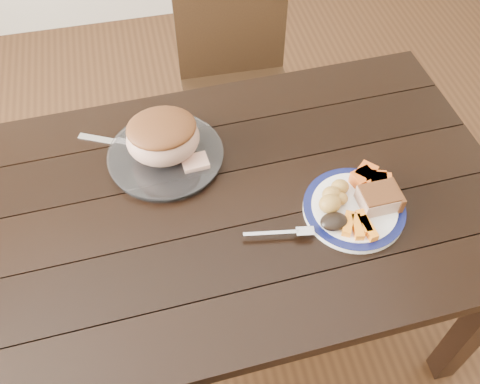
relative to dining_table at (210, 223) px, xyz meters
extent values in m
plane|color=#472B16|center=(0.00, 0.00, -0.66)|extent=(4.00, 4.00, 0.00)
cube|color=black|center=(0.00, 0.00, 0.07)|extent=(1.63, 0.96, 0.04)
cube|color=black|center=(0.73, -0.34, -0.30)|extent=(0.07, 0.07, 0.71)
cube|color=black|center=(0.71, 0.40, -0.30)|extent=(0.07, 0.07, 0.71)
cube|color=black|center=(0.24, 0.65, -0.21)|extent=(0.43, 0.43, 0.04)
cube|color=black|center=(0.24, 0.85, 0.04)|extent=(0.42, 0.05, 0.46)
cube|color=black|center=(0.42, 0.83, -0.44)|extent=(0.04, 0.04, 0.43)
cube|color=black|center=(0.41, 0.47, -0.44)|extent=(0.04, 0.04, 0.43)
cube|color=black|center=(0.06, 0.83, -0.44)|extent=(0.04, 0.04, 0.43)
cube|color=black|center=(0.05, 0.47, -0.44)|extent=(0.04, 0.04, 0.43)
cylinder|color=white|center=(0.36, -0.11, 0.10)|extent=(0.26, 0.26, 0.02)
torus|color=#0C1140|center=(0.36, -0.11, 0.11)|extent=(0.26, 0.26, 0.02)
cylinder|color=white|center=(-0.09, 0.18, 0.10)|extent=(0.31, 0.31, 0.02)
cube|color=tan|center=(0.42, -0.11, 0.13)|extent=(0.10, 0.08, 0.04)
ellipsoid|color=gold|center=(0.31, -0.07, 0.13)|extent=(0.05, 0.04, 0.04)
ellipsoid|color=gold|center=(0.30, -0.10, 0.14)|extent=(0.06, 0.05, 0.05)
ellipsoid|color=gold|center=(0.33, -0.09, 0.13)|extent=(0.04, 0.04, 0.03)
ellipsoid|color=gold|center=(0.34, -0.05, 0.13)|extent=(0.05, 0.04, 0.04)
ellipsoid|color=gold|center=(0.31, -0.08, 0.13)|extent=(0.05, 0.04, 0.04)
cube|color=orange|center=(0.34, -0.18, 0.12)|extent=(0.03, 0.07, 0.02)
cube|color=orange|center=(0.37, -0.19, 0.12)|extent=(0.03, 0.07, 0.02)
cube|color=orange|center=(0.36, -0.17, 0.12)|extent=(0.02, 0.07, 0.02)
cube|color=orange|center=(0.32, -0.16, 0.12)|extent=(0.05, 0.07, 0.02)
cube|color=orange|center=(0.41, -0.04, 0.13)|extent=(0.07, 0.06, 0.04)
cube|color=orange|center=(0.45, -0.06, 0.13)|extent=(0.07, 0.06, 0.04)
cube|color=orange|center=(0.44, -0.05, 0.13)|extent=(0.07, 0.06, 0.04)
cube|color=orange|center=(0.42, -0.03, 0.13)|extent=(0.07, 0.07, 0.04)
ellipsoid|color=black|center=(0.29, -0.15, 0.13)|extent=(0.07, 0.05, 0.03)
cube|color=silver|center=(0.13, -0.14, 0.11)|extent=(0.14, 0.03, 0.00)
cube|color=silver|center=(0.22, -0.15, 0.11)|extent=(0.05, 0.03, 0.00)
ellipsoid|color=tan|center=(-0.09, 0.18, 0.17)|extent=(0.20, 0.17, 0.13)
cube|color=tan|center=(-0.01, 0.13, 0.12)|extent=(0.07, 0.06, 0.02)
cube|color=silver|center=(-0.23, 0.28, 0.09)|extent=(0.19, 0.11, 0.00)
cube|color=black|center=(-0.09, 0.21, 0.10)|extent=(0.12, 0.07, 0.01)
camera|label=1|loc=(-0.10, -0.84, 1.22)|focal=40.00mm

